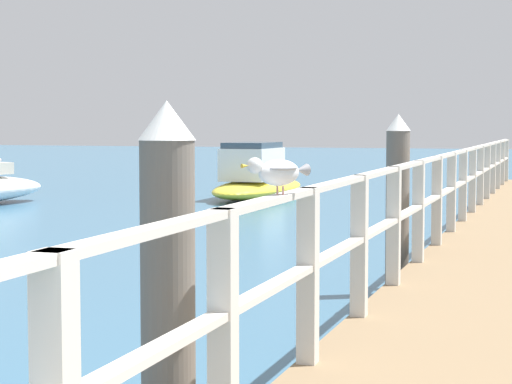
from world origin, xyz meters
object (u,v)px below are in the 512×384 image
at_px(dock_piling_near, 168,312).
at_px(boat_3, 257,180).
at_px(dock_piling_far, 397,204).
at_px(seagull_foreground, 278,171).

distance_m(dock_piling_near, boat_3, 21.31).
bearing_deg(dock_piling_near, dock_piling_far, 90.00).
bearing_deg(seagull_foreground, dock_piling_near, 94.48).
relative_size(dock_piling_far, seagull_foreground, 5.13).
height_order(dock_piling_near, seagull_foreground, dock_piling_near).
height_order(dock_piling_near, boat_3, dock_piling_near).
xyz_separation_m(dock_piling_far, boat_3, (-6.22, 13.51, -0.58)).
xyz_separation_m(dock_piling_near, boat_3, (-6.22, 20.38, -0.58)).
height_order(dock_piling_far, seagull_foreground, dock_piling_far).
distance_m(dock_piling_far, seagull_foreground, 6.22).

